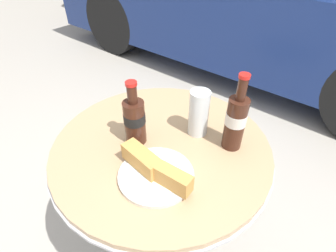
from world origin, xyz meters
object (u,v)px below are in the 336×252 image
(bistro_table, at_px, (162,178))
(lunch_plate_near, at_px, (155,171))
(cola_bottle_left, at_px, (236,121))
(cola_bottle_right, at_px, (135,120))
(drinking_glass, at_px, (199,115))

(bistro_table, height_order, lunch_plate_near, lunch_plate_near)
(lunch_plate_near, bearing_deg, bistro_table, 122.89)
(cola_bottle_left, distance_m, cola_bottle_right, 0.31)
(bistro_table, xyz_separation_m, lunch_plate_near, (0.08, -0.12, 0.20))
(lunch_plate_near, bearing_deg, drinking_glass, 94.24)
(cola_bottle_left, xyz_separation_m, cola_bottle_right, (-0.25, -0.17, -0.01))
(cola_bottle_right, height_order, drinking_glass, cola_bottle_right)
(cola_bottle_right, xyz_separation_m, lunch_plate_near, (0.15, -0.08, -0.06))
(cola_bottle_right, bearing_deg, lunch_plate_near, -27.77)
(cola_bottle_right, height_order, lunch_plate_near, cola_bottle_right)
(drinking_glass, bearing_deg, lunch_plate_near, -85.76)
(drinking_glass, distance_m, lunch_plate_near, 0.25)
(cola_bottle_right, distance_m, lunch_plate_near, 0.18)
(cola_bottle_right, bearing_deg, drinking_glass, 50.70)
(cola_bottle_left, bearing_deg, lunch_plate_near, -112.43)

